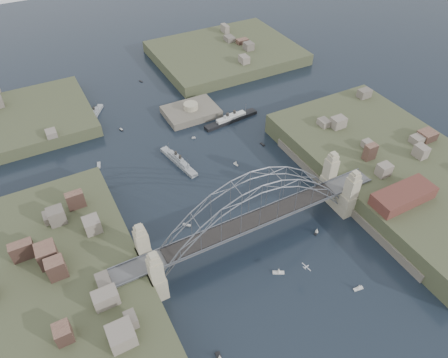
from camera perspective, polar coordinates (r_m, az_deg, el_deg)
The scene contains 26 objects.
ground at distance 124.56m, azimuth 3.94°, elevation -8.35°, with size 500.00×500.00×0.00m, color black.
bridge at distance 115.32m, azimuth 4.22°, elevation -4.46°, with size 84.00×13.80×24.60m.
shore_west at distance 115.41m, azimuth -22.50°, elevation -17.54°, with size 50.50×90.00×12.00m.
shore_east at distance 153.41m, azimuth 22.64°, elevation 0.57°, with size 50.50×90.00×12.00m.
headland_nw at distance 187.14m, azimuth -27.12°, elevation 6.53°, with size 60.00×45.00×9.00m, color #3C4128.
headland_ne at distance 221.01m, azimuth 0.23°, elevation 16.73°, with size 70.00×55.00×9.50m, color #3C4128.
fort_island at distance 175.70m, azimuth -4.58°, elevation 8.85°, with size 22.00×16.00×9.40m.
wharf_shed at distance 133.83m, azimuth 23.76°, elevation -2.17°, with size 20.00×8.00×4.00m, color #592D26.
finger_pier at distance 132.25m, azimuth 25.45°, elevation -9.51°, with size 4.00×22.00×1.40m, color #4F4F51.
naval_cruiser_near at distance 149.65m, azimuth -6.37°, elevation 2.49°, with size 6.52×20.32×6.05m.
naval_cruiser_far at distance 181.42m, azimuth -17.67°, elevation 8.48°, with size 11.02×14.87×5.54m.
ocean_liner at distance 170.57m, azimuth 0.98°, elevation 8.36°, with size 24.67×5.84×6.00m.
aeroplane at distance 113.42m, azimuth 11.36°, elevation -11.98°, with size 1.76×3.22×0.47m.
small_boat_a at distance 128.17m, azimuth -5.21°, elevation -6.43°, with size 2.45×2.44×0.45m.
small_boat_b at distance 148.05m, azimuth 1.67°, elevation 2.26°, with size 1.27×2.15×2.38m.
small_boat_c at distance 117.34m, azimuth 7.64°, elevation -12.68°, with size 3.35×2.52×2.38m.
small_boat_d at distance 158.56m, azimuth 5.36°, elevation 4.84°, with size 0.95×2.29×0.45m.
small_boat_e at distance 155.03m, azimuth -17.08°, elevation 1.85°, with size 2.05×3.74×0.45m.
small_boat_f at distance 161.43m, azimuth -4.26°, elevation 5.75°, with size 1.70×1.04×1.43m.
small_boat_g at distance 119.05m, azimuth 18.30°, elevation -14.18°, with size 2.85×1.28×2.38m.
small_boat_h at distance 170.61m, azimuth -14.17°, elevation 6.70°, with size 1.28×2.27×1.43m.
small_boat_i at distance 148.01m, azimuth 11.76°, elevation 1.18°, with size 1.32×2.39×2.38m.
small_boat_j at distance 104.48m, azimuth -0.63°, elevation -23.71°, with size 1.65×3.66×2.38m.
small_boat_k at distance 202.94m, azimuth -11.52°, elevation 13.21°, with size 1.37×2.29×0.45m.
small_boat_l at distance 134.17m, azimuth -16.22°, elevation -5.60°, with size 1.94×2.61×0.45m.
small_boat_m at distance 128.27m, azimuth 12.82°, elevation -7.09°, with size 2.35×1.84×2.38m.
Camera 1 is at (-44.54, -65.54, 96.11)m, focal length 32.73 mm.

